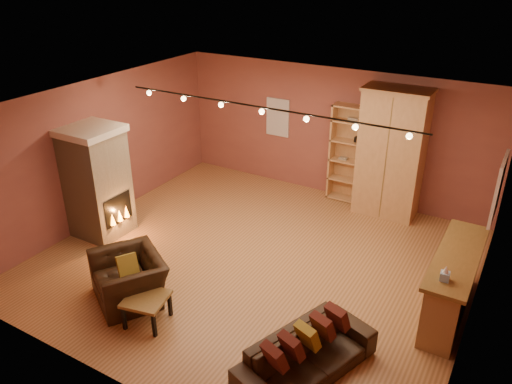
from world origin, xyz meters
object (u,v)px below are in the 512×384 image
Objects in this scene: fireplace at (97,182)px; armoire at (391,153)px; loveseat at (307,349)px; coffee_table at (146,301)px; bar_counter at (452,284)px; armchair at (128,272)px; bookcase at (351,153)px.

armoire is (4.45, 3.52, 0.25)m from fireplace.
loveseat is 2.93× the size of coffee_table.
armoire reaches higher than bar_counter.
fireplace is 0.81× the size of armoire.
bar_counter is 1.59× the size of armchair.
armoire is at bearing 123.84° from bar_counter.
armoire is 5.54m from coffee_table.
armoire reaches higher than bookcase.
loveseat is (1.36, -5.06, -0.68)m from bookcase.
armoire is at bearing 69.16° from coffee_table.
armoire is at bearing -14.05° from bookcase.
bookcase reaches higher than loveseat.
loveseat is at bearing -15.10° from fireplace.
coffee_table is (-1.06, -5.33, -0.70)m from bookcase.
bar_counter is at bearing -47.22° from bookcase.
armchair is 1.95× the size of coffee_table.
coffee_table is (-2.41, -0.26, -0.02)m from loveseat.
bookcase is 5.33m from armchair.
fireplace reaches higher than coffee_table.
loveseat is (0.47, -4.84, -0.92)m from armoire.
loveseat is 2.43m from coffee_table.
armoire is 3.82× the size of coffee_table.
bar_counter is at bearing 7.66° from fireplace.
bar_counter is at bearing 33.02° from coffee_table.
bar_counter is 1.06× the size of loveseat.
fireplace is 1.00× the size of bar_counter.
armchair is at bearing 108.89° from loveseat.
bar_counter is at bearing 57.35° from armchair.
loveseat is 3.02m from armchair.
armchair is at bearing 153.60° from coffee_table.
coffee_table is at bearing 4.89° from armchair.
armoire is (0.89, -0.22, 0.24)m from bookcase.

